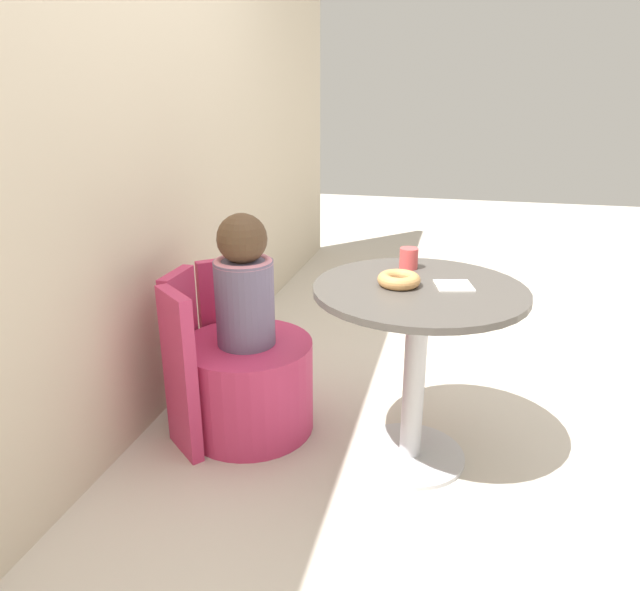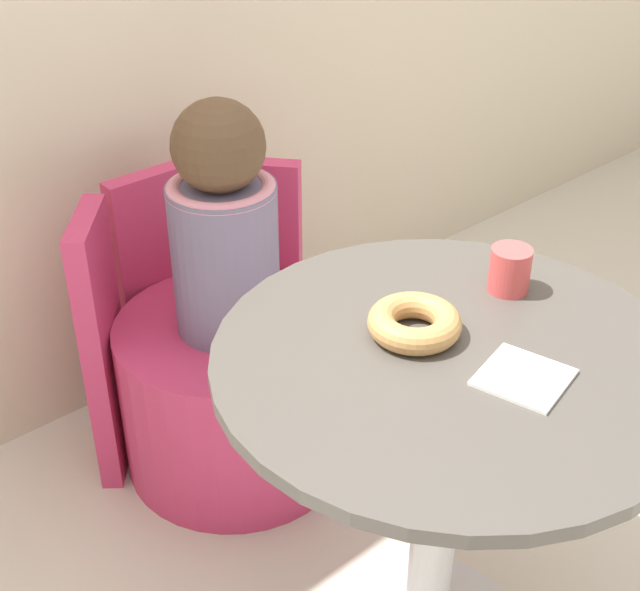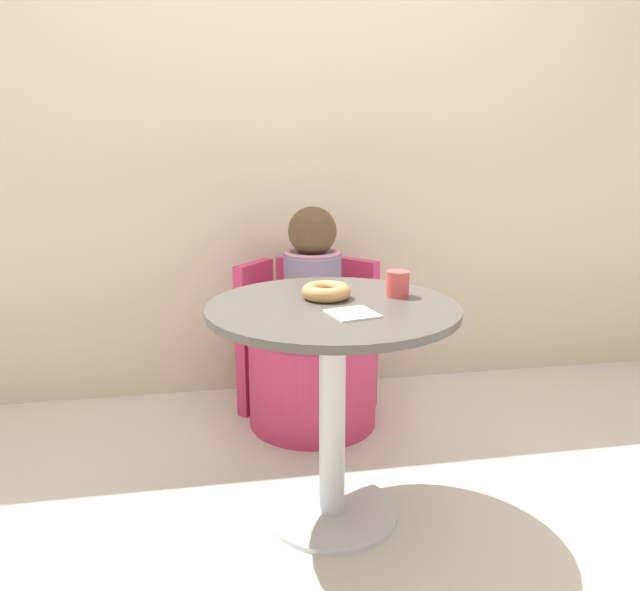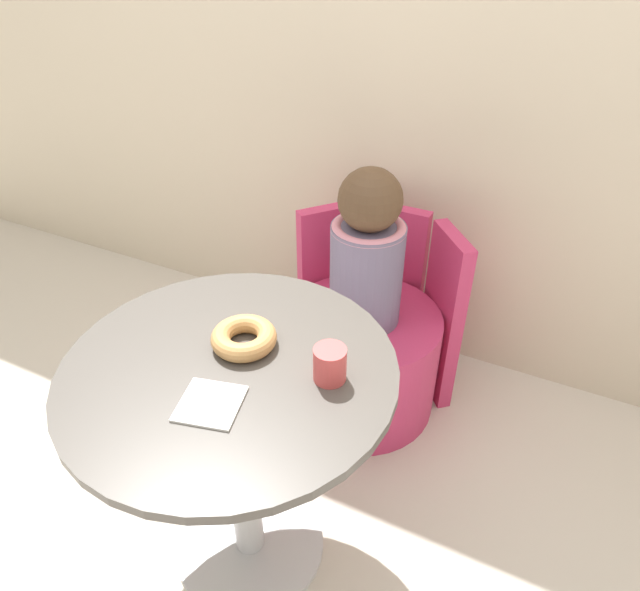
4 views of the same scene
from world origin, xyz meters
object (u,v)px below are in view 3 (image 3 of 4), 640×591
object	(u,v)px
round_table	(333,363)
donut	(326,291)
child_figure	(312,275)
tub_chair	(313,379)
cup	(398,284)

from	to	relation	value
round_table	donut	distance (m)	0.22
round_table	child_figure	world-z (taller)	child_figure
child_figure	donut	size ratio (longest dim) A/B	3.50
child_figure	tub_chair	bearing A→B (deg)	0.00
round_table	tub_chair	xyz separation A→B (m)	(0.06, 0.69, -0.33)
tub_chair	donut	distance (m)	0.82
tub_chair	round_table	bearing A→B (deg)	-94.59
cup	tub_chair	bearing A→B (deg)	104.73
cup	round_table	bearing A→B (deg)	-164.08
round_table	cup	bearing A→B (deg)	15.92
tub_chair	donut	xyz separation A→B (m)	(-0.06, -0.62, 0.54)
child_figure	cup	size ratio (longest dim) A/B	6.64
tub_chair	child_figure	xyz separation A→B (m)	(0.00, 0.00, 0.45)
round_table	cup	xyz separation A→B (m)	(0.22, 0.06, 0.23)
tub_chair	cup	distance (m)	0.86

